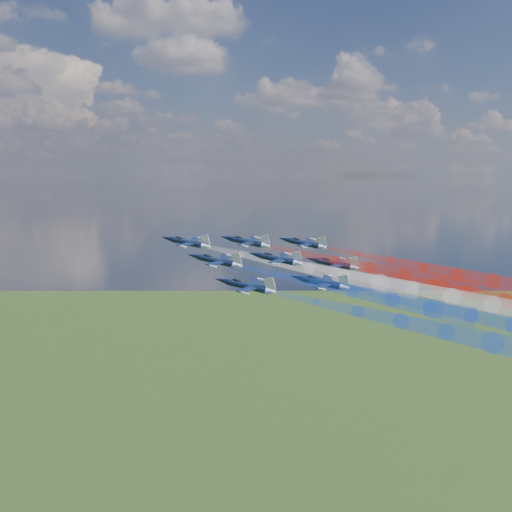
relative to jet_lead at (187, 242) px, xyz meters
name	(u,v)px	position (x,y,z in m)	size (l,w,h in m)	color
jet_lead	(187,242)	(0.00, 0.00, 0.00)	(10.26, 12.83, 3.42)	black
trail_lead	(309,269)	(24.30, -15.84, -4.89)	(4.28, 47.49, 4.28)	white
jet_inner_left	(217,261)	(3.72, -14.66, -2.53)	(10.26, 12.83, 3.42)	black
trail_inner_left	(353,291)	(28.02, -30.49, -7.42)	(4.28, 47.49, 4.28)	blue
jet_inner_right	(247,242)	(14.17, -1.06, -0.20)	(10.26, 12.83, 3.42)	black
trail_inner_right	(370,267)	(38.47, -16.90, -5.09)	(4.28, 47.49, 4.28)	red
jet_outer_left	(248,286)	(6.55, -29.05, -5.64)	(10.26, 12.83, 3.42)	black
trail_outer_left	(401,321)	(30.85, -44.88, -10.52)	(4.28, 47.49, 4.28)	blue
jet_center_third	(277,259)	(17.40, -14.33, -2.69)	(10.26, 12.83, 3.42)	black
trail_center_third	(413,288)	(41.70, -30.17, -7.57)	(4.28, 47.49, 4.28)	white
jet_outer_right	(304,243)	(30.05, 2.37, -1.38)	(10.26, 12.83, 3.42)	black
trail_outer_right	(423,268)	(54.35, -13.46, -6.26)	(4.28, 47.49, 4.28)	red
jet_rear_left	(322,283)	(22.96, -26.59, -6.18)	(10.26, 12.83, 3.42)	black
trail_rear_left	(471,316)	(47.26, -42.42, -11.07)	(4.28, 47.49, 4.28)	blue
jet_rear_right	(335,264)	(31.84, -12.43, -4.61)	(10.26, 12.83, 3.42)	black
trail_rear_right	(467,292)	(56.14, -28.27, -9.49)	(4.28, 47.49, 4.28)	red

